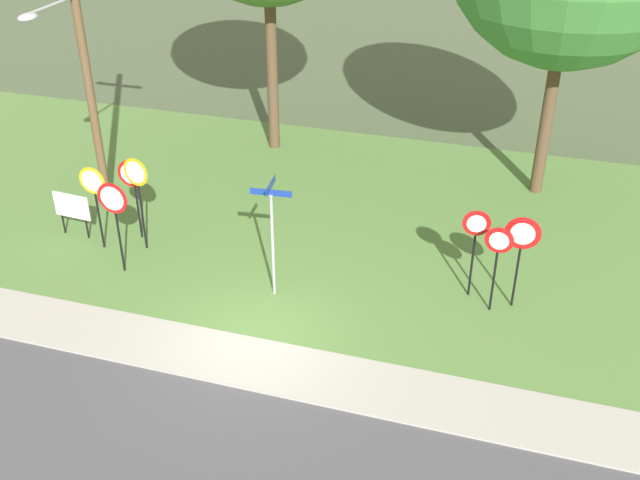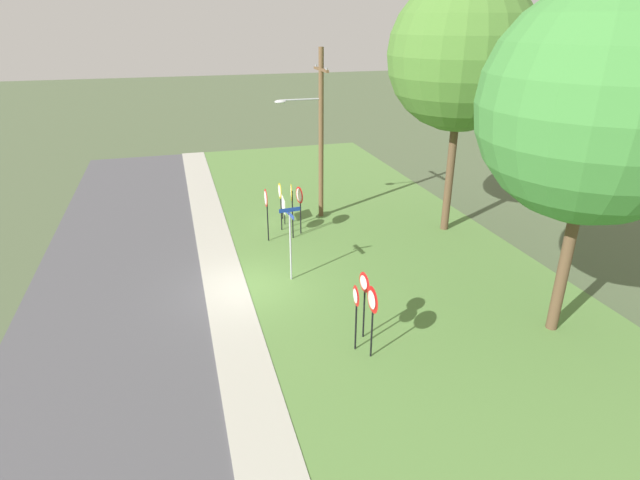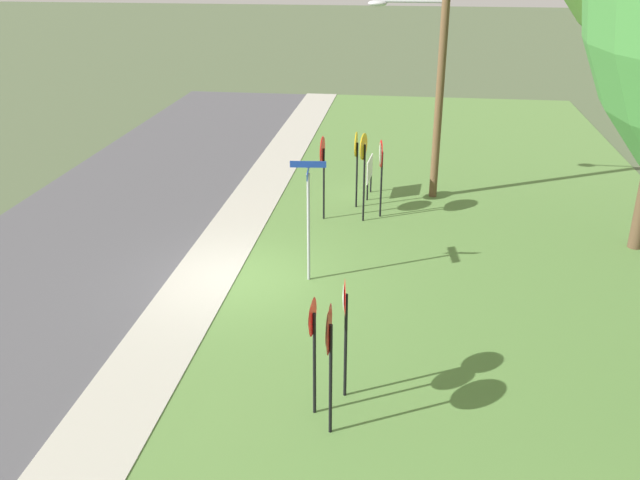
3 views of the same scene
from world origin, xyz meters
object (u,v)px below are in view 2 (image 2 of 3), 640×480
Objects in this scene: stop_sign_far_center at (266,203)px; utility_pole at (318,130)px; yield_sign_near_right at (356,303)px; yield_sign_far_left at (372,306)px; stop_sign_far_left at (292,199)px; oak_tree_left at (462,55)px; street_name_post at (290,238)px; oak_tree_right at (599,106)px; notice_board at (283,206)px; stop_sign_near_left at (280,196)px; yield_sign_near_left at (364,290)px; stop_sign_near_right at (300,200)px.

utility_pole reaches higher than stop_sign_far_center.
yield_sign_far_left is at bearing 37.45° from yield_sign_near_right.
oak_tree_left reaches higher than stop_sign_far_left.
oak_tree_right is at bearing 47.07° from street_name_post.
utility_pole is at bearing 152.00° from stop_sign_far_left.
stop_sign_far_center is at bearing -172.52° from yield_sign_far_left.
stop_sign_near_left is at bearing -14.54° from notice_board.
oak_tree_left is at bearing 71.45° from notice_board.
yield_sign_far_left is 8.29m from oak_tree_right.
utility_pole is (-6.34, 2.88, 2.67)m from street_name_post.
utility_pole is at bearing 172.82° from yield_sign_near_right.
yield_sign_near_left is 0.97× the size of yield_sign_far_left.
notice_board is (-11.07, 0.22, -0.78)m from yield_sign_near_right.
oak_tree_left is at bearing 70.75° from stop_sign_near_right.
utility_pole is at bearing 149.93° from street_name_post.
stop_sign_near_right is 1.01× the size of yield_sign_near_left.
notice_board is 14.79m from oak_tree_right.
stop_sign_near_left is 0.99× the size of yield_sign_far_left.
yield_sign_near_left is 10.56m from notice_board.
stop_sign_near_right is at bearing -149.10° from oak_tree_right.
stop_sign_far_left is at bearing -57.93° from stop_sign_near_right.
utility_pole is (-2.39, 3.06, 2.63)m from stop_sign_far_center.
stop_sign_far_left reaches higher than stop_sign_far_center.
stop_sign_far_left is 2.07× the size of notice_board.
stop_sign_far_left is 0.88× the size of street_name_post.
stop_sign_far_center is at bearing -177.44° from yield_sign_near_left.
stop_sign_near_left is 10.04m from oak_tree_left.
yield_sign_far_left is (0.47, 0.32, 0.14)m from yield_sign_near_right.
stop_sign_near_right is 12.89m from oak_tree_right.
oak_tree_right reaches higher than stop_sign_far_center.
notice_board is at bearing -174.66° from stop_sign_near_right.
stop_sign_near_right is 4.59m from street_name_post.
stop_sign_far_left reaches higher than yield_sign_far_left.
yield_sign_far_left is 11.58m from notice_board.
yield_sign_far_left is 1.88× the size of notice_board.
notice_board is (-2.12, 0.06, -1.06)m from stop_sign_far_left.
stop_sign_near_right is 1.05× the size of yield_sign_near_right.
street_name_post is at bearing -171.25° from yield_sign_near_left.
stop_sign_far_left reaches higher than notice_board.
stop_sign_far_center is 0.24× the size of oak_tree_right.
stop_sign_near_left reaches higher than notice_board.
yield_sign_near_right is at bearing -12.05° from stop_sign_near_right.
oak_tree_right is at bearing 20.79° from utility_pole.
notice_board is (-10.52, -0.25, -0.85)m from yield_sign_near_left.
utility_pole reaches higher than street_name_post.
street_name_post reaches higher than stop_sign_near_right.
stop_sign_near_left reaches higher than yield_sign_near_right.
stop_sign_near_right is 0.65m from stop_sign_far_left.
notice_board is 10.59m from oak_tree_left.
street_name_post is 10.79m from oak_tree_right.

